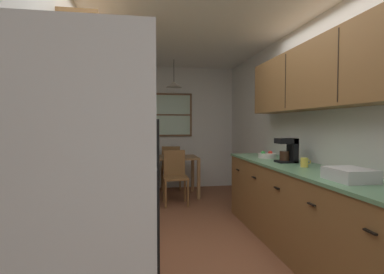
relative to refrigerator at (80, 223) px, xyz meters
The scene contains 25 objects.
ground_plane 2.55m from the refrigerator, 66.81° to the left, with size 12.00×12.00×0.00m, color brown.
wall_left 2.28m from the refrigerator, 100.34° to the left, with size 0.10×9.00×2.55m, color silver.
wall_right 3.21m from the refrigerator, 43.89° to the left, with size 0.10×9.00×2.55m, color silver.
wall_back 4.97m from the refrigerator, 78.97° to the left, with size 4.40×0.10×2.55m, color silver.
ceiling_slab 2.96m from the refrigerator, 66.81° to the left, with size 4.40×9.00×0.08m, color white.
refrigerator is the anchor object (origin of this frame).
stove_range 0.84m from the refrigerator, 93.67° to the left, with size 0.66×0.66×1.10m.
microwave_over_range 1.12m from the refrigerator, 102.27° to the left, with size 0.39×0.63×0.36m.
counter_left 1.97m from the refrigerator, 91.58° to the left, with size 0.64×1.72×0.90m.
upper_cabinets_left 2.15m from the refrigerator, 95.87° to the left, with size 0.33×1.80×0.71m.
counter_right 2.38m from the refrigerator, 33.84° to the left, with size 0.64×3.14×0.90m.
upper_cabinets_right 2.62m from the refrigerator, 31.03° to the left, with size 0.33×2.82×0.67m.
dining_table 4.17m from the refrigerator, 77.59° to the left, with size 0.87×0.70×0.74m.
dining_chair_near 3.63m from the refrigerator, 76.36° to the left, with size 0.40×0.40×0.90m.
dining_chair_far 4.73m from the refrigerator, 79.10° to the left, with size 0.44×0.44×0.90m.
pendant_light 4.34m from the refrigerator, 77.59° to the left, with size 0.29×0.29×0.52m.
back_window 4.92m from the refrigerator, 79.33° to the left, with size 0.90×0.05×0.91m.
trash_bin 3.35m from the refrigerator, 85.71° to the left, with size 0.31×0.31×0.62m, color white.
storage_canister 1.41m from the refrigerator, 92.16° to the left, with size 0.12×0.12×0.19m.
dish_towel 1.02m from the refrigerator, 71.26° to the left, with size 0.02×0.16×0.24m, color beige.
coffee_maker 2.63m from the refrigerator, 41.16° to the left, with size 0.22×0.18×0.28m.
mug_by_coffeemaker 2.37m from the refrigerator, 34.46° to the left, with size 0.11×0.07×0.10m.
fruit_bowl 2.93m from the refrigerator, 48.90° to the left, with size 0.23×0.23×0.09m.
dish_rack 1.98m from the refrigerator, 16.96° to the left, with size 0.28×0.34×0.10m, color silver.
table_serving_bowl 4.07m from the refrigerator, 78.81° to the left, with size 0.19×0.19×0.06m, color #E0D14C.
Camera 1 is at (-0.65, -2.71, 1.34)m, focal length 28.01 mm.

